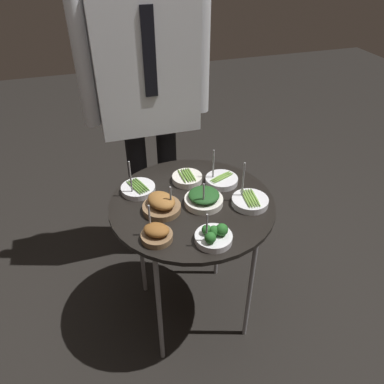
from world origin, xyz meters
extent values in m
plane|color=black|center=(0.00, 0.00, 0.00)|extent=(8.00, 8.00, 0.00)
cylinder|color=black|center=(0.00, 0.00, 0.69)|extent=(0.67, 0.67, 0.02)
cylinder|color=gray|center=(0.20, -0.20, 0.34)|extent=(0.02, 0.02, 0.68)
cylinder|color=gray|center=(-0.20, -0.20, 0.34)|extent=(0.02, 0.02, 0.68)
cylinder|color=gray|center=(0.20, 0.20, 0.34)|extent=(0.02, 0.02, 0.68)
cylinder|color=gray|center=(-0.20, 0.20, 0.34)|extent=(0.02, 0.02, 0.68)
cylinder|color=silver|center=(0.02, 0.15, 0.71)|extent=(0.13, 0.13, 0.03)
ellipsoid|color=olive|center=(0.04, 0.15, 0.73)|extent=(0.01, 0.11, 0.01)
ellipsoid|color=olive|center=(0.03, 0.15, 0.73)|extent=(0.01, 0.11, 0.01)
ellipsoid|color=olive|center=(0.02, 0.15, 0.73)|extent=(0.01, 0.11, 0.01)
ellipsoid|color=olive|center=(0.01, 0.15, 0.73)|extent=(0.01, 0.11, 0.01)
ellipsoid|color=olive|center=(0.00, 0.15, 0.73)|extent=(0.01, 0.11, 0.01)
cylinder|color=silver|center=(0.22, -0.08, 0.71)|extent=(0.15, 0.15, 0.03)
ellipsoid|color=#7AA847|center=(0.24, -0.08, 0.73)|extent=(0.02, 0.12, 0.01)
ellipsoid|color=#7AA847|center=(0.23, -0.08, 0.73)|extent=(0.02, 0.12, 0.01)
ellipsoid|color=#7AA847|center=(0.22, -0.08, 0.73)|extent=(0.02, 0.12, 0.01)
ellipsoid|color=#7AA847|center=(0.21, -0.08, 0.73)|extent=(0.02, 0.12, 0.01)
ellipsoid|color=#7AA847|center=(0.20, -0.08, 0.73)|extent=(0.02, 0.12, 0.01)
cylinder|color=#939399|center=(0.19, -0.05, 0.79)|extent=(0.01, 0.01, 0.18)
cylinder|color=brown|center=(-0.13, -0.02, 0.71)|extent=(0.15, 0.15, 0.03)
ellipsoid|color=#93602D|center=(-0.13, -0.02, 0.74)|extent=(0.14, 0.15, 0.05)
cylinder|color=#939399|center=(-0.10, -0.05, 0.76)|extent=(0.01, 0.01, 0.12)
cylinder|color=silver|center=(0.04, -0.02, 0.71)|extent=(0.16, 0.16, 0.03)
ellipsoid|color=#1E4C1E|center=(0.04, -0.02, 0.74)|extent=(0.12, 0.12, 0.03)
cylinder|color=#939399|center=(0.03, -0.06, 0.76)|extent=(0.01, 0.01, 0.12)
cylinder|color=silver|center=(-0.19, 0.14, 0.71)|extent=(0.14, 0.14, 0.02)
ellipsoid|color=#5B8938|center=(-0.17, 0.15, 0.72)|extent=(0.05, 0.12, 0.01)
ellipsoid|color=#5B8938|center=(-0.18, 0.14, 0.72)|extent=(0.05, 0.12, 0.01)
ellipsoid|color=#5B8938|center=(-0.19, 0.14, 0.72)|extent=(0.05, 0.12, 0.01)
ellipsoid|color=#5B8938|center=(-0.20, 0.14, 0.72)|extent=(0.05, 0.12, 0.01)
ellipsoid|color=#5B8938|center=(-0.21, 0.13, 0.72)|extent=(0.05, 0.12, 0.01)
cylinder|color=#939399|center=(-0.22, 0.11, 0.78)|extent=(0.01, 0.01, 0.16)
cylinder|color=silver|center=(0.01, -0.24, 0.71)|extent=(0.13, 0.13, 0.03)
sphere|color=#236023|center=(0.03, -0.24, 0.74)|extent=(0.04, 0.04, 0.04)
sphere|color=#236023|center=(0.01, -0.24, 0.74)|extent=(0.04, 0.04, 0.04)
sphere|color=#236023|center=(-0.02, -0.22, 0.74)|extent=(0.04, 0.04, 0.04)
sphere|color=#236023|center=(-0.02, -0.27, 0.74)|extent=(0.04, 0.04, 0.04)
sphere|color=#236023|center=(0.01, -0.24, 0.74)|extent=(0.03, 0.03, 0.03)
cylinder|color=#939399|center=(-0.03, -0.26, 0.77)|extent=(0.01, 0.01, 0.14)
cylinder|color=silver|center=(0.16, 0.09, 0.71)|extent=(0.14, 0.14, 0.03)
ellipsoid|color=olive|center=(0.17, 0.08, 0.73)|extent=(0.11, 0.05, 0.01)
ellipsoid|color=olive|center=(0.16, 0.09, 0.73)|extent=(0.11, 0.05, 0.01)
ellipsoid|color=olive|center=(0.16, 0.10, 0.73)|extent=(0.11, 0.05, 0.01)
cylinder|color=#939399|center=(0.13, 0.11, 0.78)|extent=(0.01, 0.01, 0.16)
cylinder|color=brown|center=(-0.18, -0.17, 0.71)|extent=(0.11, 0.11, 0.02)
ellipsoid|color=brown|center=(-0.18, -0.17, 0.74)|extent=(0.12, 0.11, 0.04)
cylinder|color=#939399|center=(-0.20, -0.15, 0.76)|extent=(0.01, 0.01, 0.13)
cylinder|color=black|center=(-0.14, 0.51, 0.40)|extent=(0.10, 0.10, 0.81)
cylinder|color=black|center=(0.02, 0.51, 0.40)|extent=(0.10, 0.10, 0.81)
cube|color=silver|center=(-0.06, 0.51, 1.11)|extent=(0.45, 0.22, 0.60)
cube|color=black|center=(-0.06, 0.40, 1.18)|extent=(0.05, 0.01, 0.36)
cylinder|color=silver|center=(-0.32, 0.51, 1.13)|extent=(0.07, 0.07, 0.56)
cylinder|color=silver|center=(0.20, 0.51, 1.13)|extent=(0.07, 0.07, 0.56)
camera|label=1|loc=(-0.35, -1.15, 1.61)|focal=35.00mm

